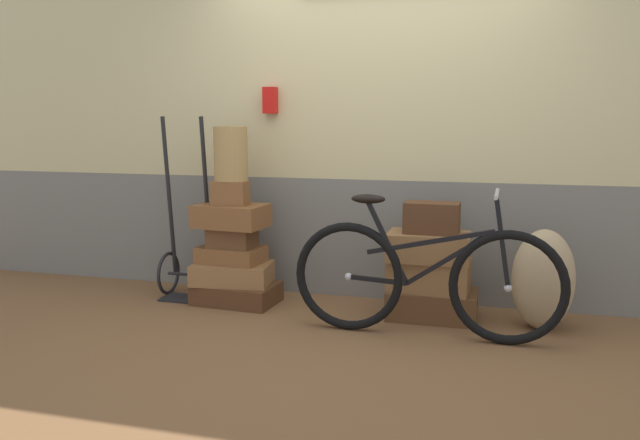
# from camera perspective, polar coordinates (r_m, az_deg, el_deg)

# --- Properties ---
(ground) EXTENTS (9.52, 5.20, 0.06)m
(ground) POSITION_cam_1_polar(r_m,az_deg,el_deg) (4.32, 2.78, -9.96)
(ground) COLOR brown
(station_building) EXTENTS (7.52, 0.74, 3.11)m
(station_building) POSITION_cam_1_polar(r_m,az_deg,el_deg) (4.92, 5.32, 11.07)
(station_building) COLOR slate
(station_building) RESTS_ON ground
(suitcase_0) EXTENTS (0.63, 0.44, 0.15)m
(suitcase_0) POSITION_cam_1_polar(r_m,az_deg,el_deg) (4.90, -7.44, -6.48)
(suitcase_0) COLOR #4C2D19
(suitcase_0) RESTS_ON ground
(suitcase_1) EXTENTS (0.61, 0.43, 0.15)m
(suitcase_1) POSITION_cam_1_polar(r_m,az_deg,el_deg) (4.88, -7.80, -4.71)
(suitcase_1) COLOR olive
(suitcase_1) RESTS_ON suitcase_0
(suitcase_2) EXTENTS (0.50, 0.36, 0.12)m
(suitcase_2) POSITION_cam_1_polar(r_m,az_deg,el_deg) (4.88, -7.90, -3.05)
(suitcase_2) COLOR brown
(suitcase_2) RESTS_ON suitcase_1
(suitcase_3) EXTENTS (0.34, 0.26, 0.15)m
(suitcase_3) POSITION_cam_1_polar(r_m,az_deg,el_deg) (4.82, -7.81, -1.54)
(suitcase_3) COLOR brown
(suitcase_3) RESTS_ON suitcase_2
(suitcase_4) EXTENTS (0.54, 0.40, 0.17)m
(suitcase_4) POSITION_cam_1_polar(r_m,az_deg,el_deg) (4.81, -7.91, 0.37)
(suitcase_4) COLOR brown
(suitcase_4) RESTS_ON suitcase_3
(suitcase_5) EXTENTS (0.26, 0.19, 0.18)m
(suitcase_5) POSITION_cam_1_polar(r_m,az_deg,el_deg) (4.76, -8.00, 2.39)
(suitcase_5) COLOR brown
(suitcase_5) RESTS_ON suitcase_4
(suitcase_6) EXTENTS (0.61, 0.40, 0.20)m
(suitcase_6) POSITION_cam_1_polar(r_m,az_deg,el_deg) (4.57, 9.96, -7.36)
(suitcase_6) COLOR brown
(suitcase_6) RESTS_ON ground
(suitcase_7) EXTENTS (0.57, 0.38, 0.21)m
(suitcase_7) POSITION_cam_1_polar(r_m,az_deg,el_deg) (4.52, 9.69, -4.83)
(suitcase_7) COLOR olive
(suitcase_7) RESTS_ON suitcase_6
(suitcase_8) EXTENTS (0.56, 0.35, 0.19)m
(suitcase_8) POSITION_cam_1_polar(r_m,az_deg,el_deg) (4.45, 9.65, -2.36)
(suitcase_8) COLOR olive
(suitcase_8) RESTS_ON suitcase_7
(suitcase_9) EXTENTS (0.37, 0.22, 0.21)m
(suitcase_9) POSITION_cam_1_polar(r_m,az_deg,el_deg) (4.41, 9.93, 0.19)
(suitcase_9) COLOR #4C2D19
(suitcase_9) RESTS_ON suitcase_8
(wicker_basket) EXTENTS (0.25, 0.25, 0.40)m
(wicker_basket) POSITION_cam_1_polar(r_m,az_deg,el_deg) (4.76, -7.96, 5.87)
(wicker_basket) COLOR #A8844C
(wicker_basket) RESTS_ON suitcase_5
(luggage_trolley) EXTENTS (0.40, 0.39, 1.39)m
(luggage_trolley) POSITION_cam_1_polar(r_m,az_deg,el_deg) (5.08, -11.60, -3.37)
(luggage_trolley) COLOR black
(luggage_trolley) RESTS_ON ground
(burlap_sack) EXTENTS (0.40, 0.34, 0.67)m
(burlap_sack) POSITION_cam_1_polar(r_m,az_deg,el_deg) (4.44, 19.25, -5.04)
(burlap_sack) COLOR tan
(burlap_sack) RESTS_ON ground
(bicycle) EXTENTS (1.72, 0.46, 0.94)m
(bicycle) POSITION_cam_1_polar(r_m,az_deg,el_deg) (4.09, 9.33, -5.20)
(bicycle) COLOR black
(bicycle) RESTS_ON ground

